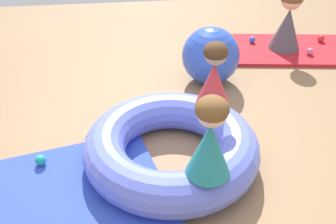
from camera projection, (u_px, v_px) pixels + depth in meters
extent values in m
plane|color=#93704C|center=(167.00, 168.00, 2.94)|extent=(8.00, 8.00, 0.00)
cube|color=#2D47B7|center=(74.00, 194.00, 2.69)|extent=(1.43, 1.31, 0.04)
cube|color=red|center=(283.00, 50.00, 4.67)|extent=(1.65, 1.07, 0.04)
torus|color=#6070E5|center=(171.00, 147.00, 2.90)|extent=(1.30, 1.30, 0.31)
cone|color=teal|center=(209.00, 149.00, 2.35)|extent=(0.34, 0.34, 0.37)
sphere|color=beige|center=(212.00, 112.00, 2.20)|extent=(0.18, 0.18, 0.18)
ellipsoid|color=brown|center=(212.00, 109.00, 2.19)|extent=(0.20, 0.20, 0.16)
cone|color=red|center=(213.00, 84.00, 3.03)|extent=(0.33, 0.33, 0.35)
sphere|color=tan|center=(216.00, 54.00, 2.89)|extent=(0.17, 0.17, 0.17)
ellipsoid|color=#472D19|center=(216.00, 52.00, 2.88)|extent=(0.19, 0.19, 0.15)
cone|color=#4C4751|center=(287.00, 29.00, 4.53)|extent=(0.50, 0.50, 0.48)
sphere|color=pink|center=(310.00, 51.00, 4.49)|extent=(0.08, 0.08, 0.08)
sphere|color=blue|center=(252.00, 40.00, 4.78)|extent=(0.08, 0.08, 0.08)
sphere|color=red|center=(321.00, 38.00, 4.80)|extent=(0.08, 0.08, 0.08)
sphere|color=teal|center=(41.00, 160.00, 2.89)|extent=(0.08, 0.08, 0.08)
sphere|color=green|center=(105.00, 156.00, 2.93)|extent=(0.09, 0.09, 0.09)
sphere|color=yellow|center=(92.00, 166.00, 2.83)|extent=(0.10, 0.10, 0.10)
sphere|color=blue|center=(211.00, 56.00, 3.91)|extent=(0.58, 0.58, 0.58)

